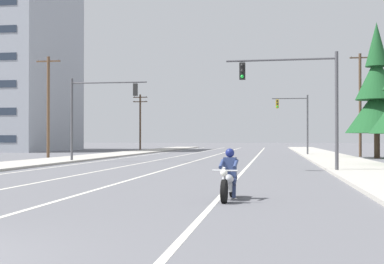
# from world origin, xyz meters

# --- Properties ---
(lane_stripe_center) EXTENTS (0.16, 100.00, 0.01)m
(lane_stripe_center) POSITION_xyz_m (-0.29, 45.00, 0.00)
(lane_stripe_center) COLOR beige
(lane_stripe_center) RESTS_ON ground
(lane_stripe_left) EXTENTS (0.16, 100.00, 0.01)m
(lane_stripe_left) POSITION_xyz_m (-3.52, 45.00, 0.00)
(lane_stripe_left) COLOR beige
(lane_stripe_left) RESTS_ON ground
(lane_stripe_right) EXTENTS (0.16, 100.00, 0.01)m
(lane_stripe_right) POSITION_xyz_m (4.10, 45.00, 0.00)
(lane_stripe_right) COLOR beige
(lane_stripe_right) RESTS_ON ground
(lane_stripe_far_left) EXTENTS (0.16, 100.00, 0.01)m
(lane_stripe_far_left) POSITION_xyz_m (-7.44, 45.00, 0.00)
(lane_stripe_far_left) COLOR beige
(lane_stripe_far_left) RESTS_ON ground
(sidewalk_kerb_right) EXTENTS (4.40, 110.00, 0.14)m
(sidewalk_kerb_right) POSITION_xyz_m (10.67, 40.00, 0.07)
(sidewalk_kerb_right) COLOR #ADA89E
(sidewalk_kerb_right) RESTS_ON ground
(sidewalk_kerb_left) EXTENTS (4.40, 110.00, 0.14)m
(sidewalk_kerb_left) POSITION_xyz_m (-10.67, 40.00, 0.07)
(sidewalk_kerb_left) COLOR #ADA89E
(sidewalk_kerb_left) RESTS_ON ground
(motorcycle_with_rider) EXTENTS (0.70, 2.19, 1.46)m
(motorcycle_with_rider) POSITION_xyz_m (4.42, 8.54, 0.59)
(motorcycle_with_rider) COLOR black
(motorcycle_with_rider) RESTS_ON ground
(traffic_signal_near_right) EXTENTS (5.76, 0.40, 6.20)m
(traffic_signal_near_right) POSITION_xyz_m (7.21, 21.48, 4.15)
(traffic_signal_near_right) COLOR #47474C
(traffic_signal_near_right) RESTS_ON ground
(traffic_signal_near_left) EXTENTS (5.79, 0.37, 6.20)m
(traffic_signal_near_left) POSITION_xyz_m (-7.41, 31.16, 4.15)
(traffic_signal_near_left) COLOR #47474C
(traffic_signal_near_left) RESTS_ON ground
(traffic_signal_mid_right) EXTENTS (3.68, 0.41, 6.20)m
(traffic_signal_mid_right) POSITION_xyz_m (8.15, 48.97, 4.02)
(traffic_signal_mid_right) COLOR #47474C
(traffic_signal_mid_right) RESTS_ON ground
(utility_pole_left_near) EXTENTS (2.15, 0.26, 8.80)m
(utility_pole_left_near) POSITION_xyz_m (-13.47, 36.89, 4.61)
(utility_pole_left_near) COLOR brown
(utility_pole_left_near) RESTS_ON ground
(utility_pole_right_far) EXTENTS (1.91, 0.26, 9.84)m
(utility_pole_right_far) POSITION_xyz_m (13.88, 45.95, 5.11)
(utility_pole_right_far) COLOR #4C3828
(utility_pole_right_far) RESTS_ON ground
(utility_pole_left_far) EXTENTS (2.12, 0.26, 8.14)m
(utility_pole_left_far) POSITION_xyz_m (-13.46, 69.02, 4.42)
(utility_pole_left_far) COLOR #4C3828
(utility_pole_left_far) RESTS_ON ground
(conifer_tree_right_verge_far) EXTENTS (5.44, 5.44, 11.98)m
(conifer_tree_right_verge_far) POSITION_xyz_m (14.69, 42.09, 5.49)
(conifer_tree_right_verge_far) COLOR #423023
(conifer_tree_right_verge_far) RESTS_ON ground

